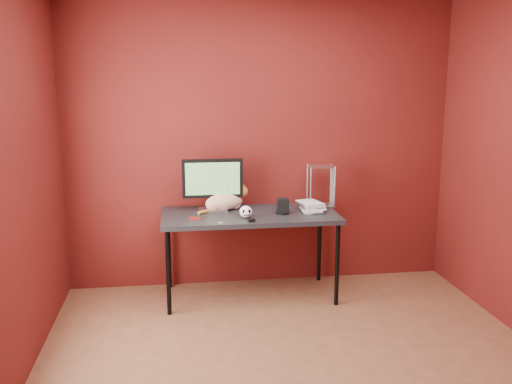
{
  "coord_description": "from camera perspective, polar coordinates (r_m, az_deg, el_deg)",
  "views": [
    {
      "loc": [
        -0.76,
        -3.33,
        1.93
      ],
      "look_at": [
        -0.13,
        1.15,
        0.98
      ],
      "focal_mm": 40.0,
      "sensor_mm": 36.0,
      "label": 1
    }
  ],
  "objects": [
    {
      "name": "monitor",
      "position": [
        4.95,
        -4.36,
        1.01
      ],
      "size": [
        0.53,
        0.17,
        0.45
      ],
      "rotation": [
        0.0,
        0.0,
        -0.01
      ],
      "color": "#AEAEB3",
      "rests_on": "desk"
    },
    {
      "name": "pocket_knife",
      "position": [
        4.71,
        -6.13,
        -2.63
      ],
      "size": [
        0.09,
        0.04,
        0.02
      ],
      "primitive_type": "cube",
      "rotation": [
        0.0,
        0.0,
        -0.13
      ],
      "color": "#99180B",
      "rests_on": "desk"
    },
    {
      "name": "book_stack",
      "position": [
        4.89,
        4.74,
        3.33
      ],
      "size": [
        0.22,
        0.27,
        0.92
      ],
      "rotation": [
        0.0,
        0.0,
        0.16
      ],
      "color": "beige",
      "rests_on": "desk"
    },
    {
      "name": "speaker",
      "position": [
        4.86,
        2.7,
        -1.49
      ],
      "size": [
        0.12,
        0.12,
        0.13
      ],
      "rotation": [
        0.0,
        0.0,
        -0.0
      ],
      "color": "black",
      "rests_on": "desk"
    },
    {
      "name": "desk",
      "position": [
        4.9,
        -0.64,
        -2.72
      ],
      "size": [
        1.5,
        0.7,
        0.75
      ],
      "color": "black",
      "rests_on": "ground"
    },
    {
      "name": "room",
      "position": [
        3.45,
        4.78,
        3.73
      ],
      "size": [
        3.52,
        3.52,
        2.61
      ],
      "color": "brown",
      "rests_on": "ground"
    },
    {
      "name": "washer",
      "position": [
        4.58,
        -3.55,
        -3.1
      ],
      "size": [
        0.04,
        0.04,
        0.0
      ],
      "primitive_type": "cylinder",
      "color": "#AEAEB3",
      "rests_on": "desk"
    },
    {
      "name": "skull_mug",
      "position": [
        4.72,
        -1.02,
        -1.98
      ],
      "size": [
        0.11,
        0.11,
        0.1
      ],
      "rotation": [
        0.0,
        0.0,
        -0.01
      ],
      "color": "white",
      "rests_on": "desk"
    },
    {
      "name": "wire_rack",
      "position": [
        5.14,
        6.51,
        0.62
      ],
      "size": [
        0.23,
        0.19,
        0.37
      ],
      "rotation": [
        0.0,
        0.0,
        -0.06
      ],
      "color": "#AEAEB3",
      "rests_on": "desk"
    },
    {
      "name": "cat",
      "position": [
        4.99,
        -3.11,
        -0.93
      ],
      "size": [
        0.46,
        0.27,
        0.23
      ],
      "rotation": [
        0.0,
        0.0,
        0.22
      ],
      "color": "#C7552A",
      "rests_on": "desk"
    },
    {
      "name": "black_gadget",
      "position": [
        4.6,
        -0.44,
        -2.86
      ],
      "size": [
        0.06,
        0.04,
        0.03
      ],
      "primitive_type": "cube",
      "rotation": [
        0.0,
        0.0,
        0.16
      ],
      "color": "black",
      "rests_on": "desk"
    }
  ]
}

